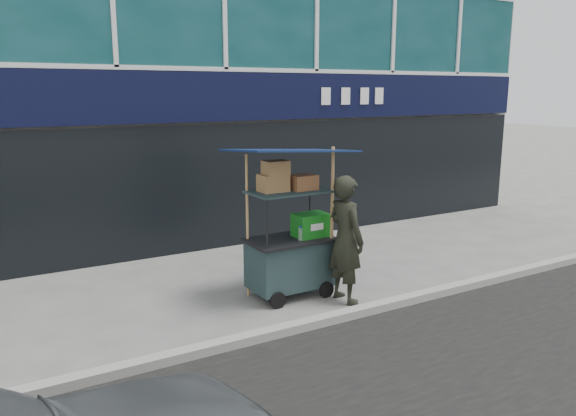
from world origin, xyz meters
TOP-DOWN VIEW (x-y plane):
  - ground at (0.00, 0.00)m, footprint 80.00×80.00m
  - curb at (0.00, -0.20)m, footprint 80.00×0.18m
  - vendor_cart at (-0.33, 0.96)m, footprint 1.70×1.21m
  - vendor_man at (0.23, 0.37)m, footprint 0.49×0.70m

SIDE VIEW (x-z plane):
  - ground at x=0.00m, z-range 0.00..0.00m
  - curb at x=0.00m, z-range 0.00..0.12m
  - vendor_cart at x=-0.33m, z-range -0.34..1.94m
  - vendor_man at x=0.23m, z-range 0.00..1.86m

